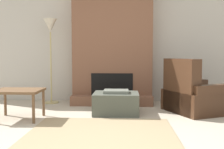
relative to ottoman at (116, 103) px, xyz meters
name	(u,v)px	position (x,y,z in m)	size (l,w,h in m)	color
ground_plane	(101,143)	(-0.12, -1.63, -0.19)	(24.00, 24.00, 0.00)	#B2A893
wall_back	(113,42)	(-0.12, 1.38, 1.11)	(6.88, 0.06, 2.60)	#BCB7AD
fireplace	(112,44)	(-0.12, 1.11, 1.05)	(1.66, 0.71, 2.60)	brown
ottoman	(116,103)	(0.00, 0.00, 0.00)	(0.78, 0.64, 0.42)	#474C42
armchair	(196,97)	(1.42, 0.21, 0.08)	(1.35, 1.33, 0.96)	#422819
side_table	(18,93)	(-1.54, -0.48, 0.23)	(0.74, 0.60, 0.48)	brown
floor_lamp_left	(50,33)	(-1.41, 1.00, 1.29)	(0.30, 0.30, 1.77)	tan
area_rug	(102,132)	(-0.15, -1.16, -0.19)	(1.94, 1.52, 0.01)	#9E8966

